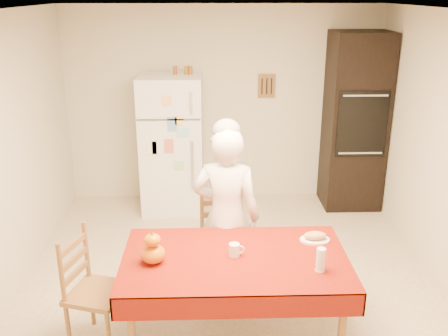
{
  "coord_description": "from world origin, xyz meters",
  "views": [
    {
      "loc": [
        -0.19,
        -4.05,
        2.66
      ],
      "look_at": [
        -0.06,
        0.2,
        1.13
      ],
      "focal_mm": 40.0,
      "sensor_mm": 36.0,
      "label": 1
    }
  ],
  "objects_px": {
    "refrigerator": "(172,144)",
    "oven_cabinet": "(355,122)",
    "chair_left": "(89,285)",
    "bread_plate": "(315,240)",
    "dining_table": "(235,265)",
    "seated_woman": "(226,217)",
    "chair_far": "(223,240)",
    "wine_glass": "(321,260)",
    "coffee_mug": "(234,250)",
    "pumpkin_lower": "(153,254)"
  },
  "relations": [
    {
      "from": "refrigerator",
      "to": "oven_cabinet",
      "type": "xyz_separation_m",
      "value": [
        2.28,
        0.05,
        0.25
      ]
    },
    {
      "from": "chair_left",
      "to": "bread_plate",
      "type": "xyz_separation_m",
      "value": [
        1.78,
        0.19,
        0.26
      ]
    },
    {
      "from": "dining_table",
      "to": "seated_woman",
      "type": "height_order",
      "value": "seated_woman"
    },
    {
      "from": "chair_far",
      "to": "bread_plate",
      "type": "height_order",
      "value": "chair_far"
    },
    {
      "from": "chair_far",
      "to": "chair_left",
      "type": "relative_size",
      "value": 1.0
    },
    {
      "from": "dining_table",
      "to": "bread_plate",
      "type": "xyz_separation_m",
      "value": [
        0.65,
        0.24,
        0.08
      ]
    },
    {
      "from": "oven_cabinet",
      "to": "wine_glass",
      "type": "bearing_deg",
      "value": -109.67
    },
    {
      "from": "seated_woman",
      "to": "coffee_mug",
      "type": "xyz_separation_m",
      "value": [
        0.04,
        -0.59,
        0.0
      ]
    },
    {
      "from": "dining_table",
      "to": "chair_left",
      "type": "distance_m",
      "value": 1.14
    },
    {
      "from": "chair_far",
      "to": "bread_plate",
      "type": "distance_m",
      "value": 0.92
    },
    {
      "from": "oven_cabinet",
      "to": "chair_left",
      "type": "distance_m",
      "value": 3.86
    },
    {
      "from": "seated_woman",
      "to": "coffee_mug",
      "type": "distance_m",
      "value": 0.59
    },
    {
      "from": "chair_far",
      "to": "coffee_mug",
      "type": "bearing_deg",
      "value": -93.08
    },
    {
      "from": "dining_table",
      "to": "pumpkin_lower",
      "type": "xyz_separation_m",
      "value": [
        -0.61,
        -0.05,
        0.14
      ]
    },
    {
      "from": "chair_far",
      "to": "dining_table",
      "type": "bearing_deg",
      "value": -92.85
    },
    {
      "from": "pumpkin_lower",
      "to": "chair_far",
      "type": "bearing_deg",
      "value": 56.25
    },
    {
      "from": "dining_table",
      "to": "chair_left",
      "type": "bearing_deg",
      "value": 177.5
    },
    {
      "from": "pumpkin_lower",
      "to": "wine_glass",
      "type": "distance_m",
      "value": 1.21
    },
    {
      "from": "chair_left",
      "to": "coffee_mug",
      "type": "xyz_separation_m",
      "value": [
        1.12,
        -0.03,
        0.3
      ]
    },
    {
      "from": "chair_far",
      "to": "refrigerator",
      "type": "bearing_deg",
      "value": 99.37
    },
    {
      "from": "seated_woman",
      "to": "bread_plate",
      "type": "bearing_deg",
      "value": 163.19
    },
    {
      "from": "oven_cabinet",
      "to": "coffee_mug",
      "type": "relative_size",
      "value": 22.0
    },
    {
      "from": "refrigerator",
      "to": "seated_woman",
      "type": "height_order",
      "value": "refrigerator"
    },
    {
      "from": "dining_table",
      "to": "seated_woman",
      "type": "bearing_deg",
      "value": 94.05
    },
    {
      "from": "dining_table",
      "to": "pumpkin_lower",
      "type": "distance_m",
      "value": 0.62
    },
    {
      "from": "oven_cabinet",
      "to": "dining_table",
      "type": "height_order",
      "value": "oven_cabinet"
    },
    {
      "from": "dining_table",
      "to": "chair_far",
      "type": "xyz_separation_m",
      "value": [
        -0.07,
        0.76,
        -0.18
      ]
    },
    {
      "from": "dining_table",
      "to": "coffee_mug",
      "type": "bearing_deg",
      "value": 101.96
    },
    {
      "from": "chair_left",
      "to": "bread_plate",
      "type": "bearing_deg",
      "value": -67.14
    },
    {
      "from": "chair_left",
      "to": "pumpkin_lower",
      "type": "bearing_deg",
      "value": -84.07
    },
    {
      "from": "coffee_mug",
      "to": "bread_plate",
      "type": "distance_m",
      "value": 0.69
    },
    {
      "from": "dining_table",
      "to": "refrigerator",
      "type": "bearing_deg",
      "value": 103.79
    },
    {
      "from": "refrigerator",
      "to": "oven_cabinet",
      "type": "relative_size",
      "value": 0.77
    },
    {
      "from": "pumpkin_lower",
      "to": "wine_glass",
      "type": "xyz_separation_m",
      "value": [
        1.2,
        -0.15,
        0.02
      ]
    },
    {
      "from": "wine_glass",
      "to": "bread_plate",
      "type": "bearing_deg",
      "value": 83.14
    },
    {
      "from": "refrigerator",
      "to": "wine_glass",
      "type": "relative_size",
      "value": 9.66
    },
    {
      "from": "wine_glass",
      "to": "seated_woman",
      "type": "bearing_deg",
      "value": 128.16
    },
    {
      "from": "refrigerator",
      "to": "oven_cabinet",
      "type": "height_order",
      "value": "oven_cabinet"
    },
    {
      "from": "dining_table",
      "to": "seated_woman",
      "type": "xyz_separation_m",
      "value": [
        -0.04,
        0.61,
        0.12
      ]
    },
    {
      "from": "dining_table",
      "to": "chair_left",
      "type": "xyz_separation_m",
      "value": [
        -1.12,
        0.05,
        -0.18
      ]
    },
    {
      "from": "pumpkin_lower",
      "to": "wine_glass",
      "type": "relative_size",
      "value": 1.04
    },
    {
      "from": "seated_woman",
      "to": "wine_glass",
      "type": "height_order",
      "value": "seated_woman"
    },
    {
      "from": "dining_table",
      "to": "bread_plate",
      "type": "height_order",
      "value": "bread_plate"
    },
    {
      "from": "oven_cabinet",
      "to": "wine_glass",
      "type": "xyz_separation_m",
      "value": [
        -1.03,
        -2.89,
        -0.25
      ]
    },
    {
      "from": "chair_far",
      "to": "pumpkin_lower",
      "type": "height_order",
      "value": "chair_far"
    },
    {
      "from": "wine_glass",
      "to": "dining_table",
      "type": "bearing_deg",
      "value": 161.14
    },
    {
      "from": "bread_plate",
      "to": "coffee_mug",
      "type": "bearing_deg",
      "value": -162.0
    },
    {
      "from": "chair_left",
      "to": "seated_woman",
      "type": "distance_m",
      "value": 1.26
    },
    {
      "from": "pumpkin_lower",
      "to": "bread_plate",
      "type": "xyz_separation_m",
      "value": [
        1.26,
        0.29,
        -0.06
      ]
    },
    {
      "from": "oven_cabinet",
      "to": "seated_woman",
      "type": "bearing_deg",
      "value": -128.92
    }
  ]
}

